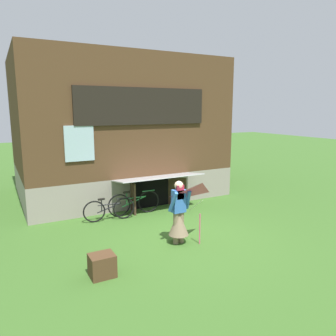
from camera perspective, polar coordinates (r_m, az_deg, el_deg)
ground_plane at (r=8.99m, az=3.80°, el=-12.06°), size 60.00×60.00×0.00m
log_house at (r=13.56m, az=-9.18°, el=7.07°), size 7.58×6.66×5.34m
person at (r=8.36m, az=1.90°, el=-8.70°), size 0.61×0.53×1.65m
kite at (r=7.91m, az=6.04°, el=-5.40°), size 0.88×0.96×1.55m
bicycle_green at (r=10.69m, az=-6.01°, el=-6.17°), size 1.77×0.11×0.81m
bicycle_black at (r=10.26m, az=-10.35°, el=-7.21°), size 1.60×0.24×0.73m
wooden_crate at (r=7.11m, az=-11.55°, el=-16.50°), size 0.51×0.44×0.48m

